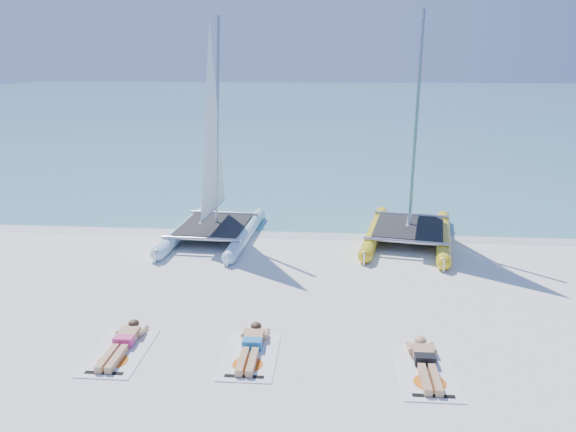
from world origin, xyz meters
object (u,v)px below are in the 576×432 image
at_px(catamaran_blue, 213,172).
at_px(sunbather_c, 425,361).
at_px(towel_a, 120,352).
at_px(sunbather_b, 252,345).
at_px(catamaran_yellow, 413,166).
at_px(sunbather_a, 123,342).
at_px(towel_b, 250,355).
at_px(towel_c, 427,372).

xyz_separation_m(catamaran_blue, sunbather_c, (5.36, -7.25, -1.93)).
distance_m(towel_a, sunbather_b, 2.50).
relative_size(catamaran_blue, catamaran_yellow, 0.97).
bearing_deg(sunbather_b, sunbather_c, -5.78).
bearing_deg(sunbather_a, towel_b, -2.33).
distance_m(catamaran_yellow, towel_b, 8.95).
bearing_deg(sunbather_a, towel_c, -4.27).
bearing_deg(towel_c, sunbather_a, 175.73).
bearing_deg(catamaran_blue, sunbather_b, -69.61).
height_order(towel_b, towel_c, same).
xyz_separation_m(towel_b, sunbather_c, (3.20, -0.13, 0.11)).
xyz_separation_m(towel_a, towel_c, (5.69, -0.23, 0.00)).
height_order(catamaran_blue, catamaran_yellow, catamaran_yellow).
relative_size(towel_a, sunbather_a, 1.07).
height_order(catamaran_yellow, sunbather_b, catamaran_yellow).
bearing_deg(towel_a, sunbather_b, 6.50).
distance_m(sunbather_a, sunbather_c, 5.69).
bearing_deg(catamaran_yellow, sunbather_c, -85.00).
distance_m(catamaran_blue, sunbather_a, 7.28).
relative_size(towel_a, sunbather_c, 1.07).
distance_m(catamaran_yellow, towel_c, 8.40).
xyz_separation_m(catamaran_yellow, sunbather_a, (-6.38, -7.65, -2.10)).
relative_size(catamaran_yellow, towel_c, 3.81).
height_order(sunbather_b, sunbather_c, same).
xyz_separation_m(towel_c, sunbather_c, (0.00, 0.19, 0.11)).
xyz_separation_m(sunbather_a, sunbather_c, (5.69, -0.23, 0.00)).
bearing_deg(sunbather_b, catamaran_blue, 107.33).
xyz_separation_m(towel_a, sunbather_b, (2.49, 0.28, 0.11)).
relative_size(towel_b, towel_c, 1.00).
distance_m(towel_a, sunbather_c, 5.69).
relative_size(catamaran_blue, sunbather_a, 3.97).
height_order(towel_b, sunbather_c, sunbather_c).
distance_m(sunbather_b, sunbather_c, 3.22).
xyz_separation_m(towel_b, sunbather_b, (0.00, 0.19, 0.11)).
distance_m(towel_c, sunbather_c, 0.22).
relative_size(towel_a, sunbather_b, 1.07).
xyz_separation_m(catamaran_yellow, towel_c, (-0.69, -8.07, -2.21)).
xyz_separation_m(catamaran_blue, sunbather_b, (2.16, -6.93, -1.93)).
bearing_deg(catamaran_blue, towel_b, -70.05).
xyz_separation_m(sunbather_a, sunbather_b, (2.49, 0.09, 0.00)).
distance_m(catamaran_blue, sunbather_b, 7.51).
distance_m(catamaran_blue, towel_b, 7.71).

